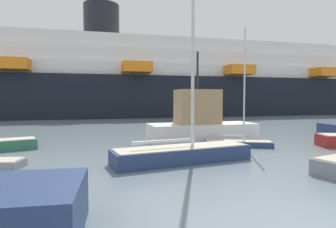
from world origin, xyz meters
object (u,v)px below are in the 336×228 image
at_px(sailboat_6, 238,141).
at_px(fishing_boat_2, 200,123).
at_px(sailboat_3, 183,150).
at_px(cruise_ship, 216,83).

xyz_separation_m(sailboat_6, fishing_boat_2, (-1.56, 2.64, 0.90)).
height_order(sailboat_3, sailboat_6, sailboat_3).
relative_size(sailboat_3, sailboat_6, 1.73).
distance_m(sailboat_3, cruise_ship, 40.50).
bearing_deg(fishing_boat_2, sailboat_6, 116.23).
bearing_deg(sailboat_3, fishing_boat_2, 52.82).
xyz_separation_m(fishing_boat_2, cruise_ship, (12.97, 30.96, 4.48)).
bearing_deg(sailboat_3, cruise_ship, 54.72).
relative_size(sailboat_3, cruise_ship, 0.11).
bearing_deg(sailboat_3, sailboat_6, 25.43).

